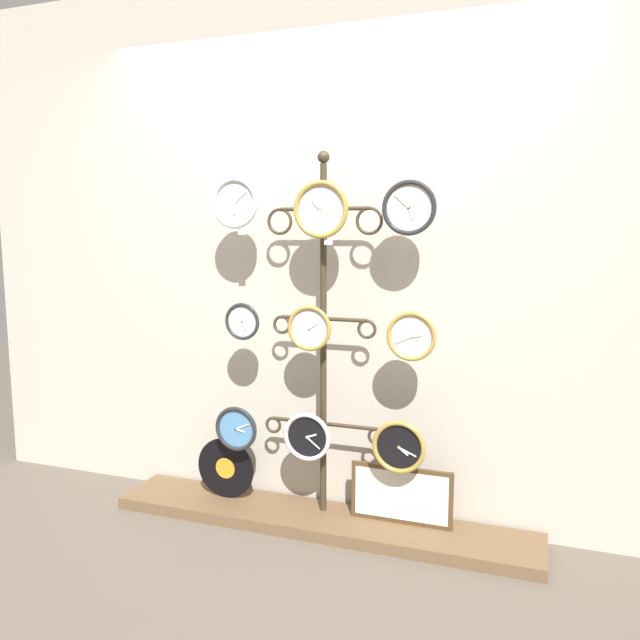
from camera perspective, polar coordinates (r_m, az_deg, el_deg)
The scene contains 17 objects.
ground_plane at distance 3.07m, azimuth -2.43°, elevation -20.99°, with size 12.00×12.00×0.00m, color brown.
shop_wall at distance 3.23m, azimuth 1.27°, elevation 6.41°, with size 4.40×0.04×2.80m.
low_shelf at distance 3.35m, azimuth -0.06°, elevation -17.83°, with size 2.20×0.36×0.06m.
display_stand at distance 3.18m, azimuth 0.31°, elevation -6.68°, with size 0.65×0.33×1.88m.
clock_top_left at distance 3.17m, azimuth -7.77°, elevation 10.55°, with size 0.25×0.04×0.25m.
clock_top_center at distance 2.98m, azimuth 0.10°, elevation 10.06°, with size 0.27×0.04×0.27m.
clock_top_right at distance 2.88m, azimuth 8.16°, elevation 10.12°, with size 0.25×0.04×0.25m.
clock_middle_left at distance 3.16m, azimuth -7.08°, elevation -0.13°, with size 0.19×0.04×0.19m.
clock_middle_center at distance 3.02m, azimuth -0.95°, elevation -0.75°, with size 0.22×0.04×0.22m.
clock_middle_right at distance 2.88m, azimuth 8.36°, elevation -1.48°, with size 0.23×0.04×0.23m.
clock_bottom_left at distance 3.31m, azimuth -7.64°, elevation -9.81°, with size 0.24×0.04×0.24m.
clock_bottom_center at distance 3.16m, azimuth -1.16°, elevation -10.61°, with size 0.25×0.04×0.25m.
clock_bottom_right at distance 3.03m, azimuth 7.24°, elevation -11.43°, with size 0.26×0.04×0.26m.
vinyl_record at distance 3.50m, azimuth -8.63°, elevation -13.23°, with size 0.33×0.01×0.33m.
picture_frame at distance 3.22m, azimuth 7.44°, elevation -15.58°, with size 0.51×0.02×0.29m.
price_tag_upper at distance 3.15m, azimuth -7.17°, elevation 8.01°, with size 0.04×0.00×0.03m.
price_tag_mid at distance 2.96m, azimuth 0.77°, elevation 7.16°, with size 0.04×0.00×0.03m.
Camera 1 is at (1.02, -2.49, 1.48)m, focal length 35.00 mm.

